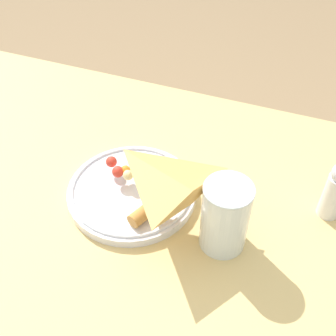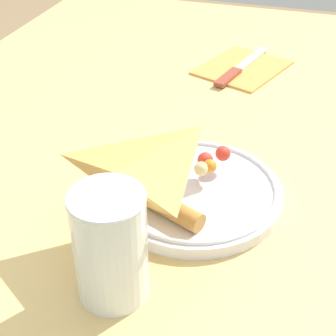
{
  "view_description": "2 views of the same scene",
  "coord_description": "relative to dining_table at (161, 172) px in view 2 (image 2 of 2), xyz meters",
  "views": [
    {
      "loc": [
        -0.4,
        0.35,
        1.29
      ],
      "look_at": [
        -0.22,
        -0.14,
        0.78
      ],
      "focal_mm": 45.0,
      "sensor_mm": 36.0,
      "label": 1
    },
    {
      "loc": [
        -0.67,
        -0.22,
        1.14
      ],
      "look_at": [
        -0.19,
        -0.07,
        0.79
      ],
      "focal_mm": 55.0,
      "sensor_mm": 36.0,
      "label": 2
    }
  ],
  "objects": [
    {
      "name": "napkin_folded",
      "position": [
        0.25,
        -0.09,
        0.09
      ],
      "size": [
        0.2,
        0.19,
        0.0
      ],
      "rotation": [
        0.0,
        0.0,
        -0.36
      ],
      "color": "#E59E4C",
      "rests_on": "dining_table"
    },
    {
      "name": "milk_glass",
      "position": [
        -0.34,
        -0.06,
        0.15
      ],
      "size": [
        0.07,
        0.07,
        0.12
      ],
      "color": "white",
      "rests_on": "dining_table"
    },
    {
      "name": "dining_table",
      "position": [
        0.0,
        0.0,
        0.0
      ],
      "size": [
        1.25,
        0.88,
        0.73
      ],
      "color": "#DBB770",
      "rests_on": "ground_plane"
    },
    {
      "name": "butter_knife",
      "position": [
        0.24,
        -0.08,
        0.1
      ],
      "size": [
        0.21,
        0.07,
        0.01
      ],
      "rotation": [
        0.0,
        0.0,
        -0.26
      ],
      "color": "#99422D",
      "rests_on": "napkin_folded"
    },
    {
      "name": "plate_pizza",
      "position": [
        -0.16,
        -0.1,
        0.11
      ],
      "size": [
        0.23,
        0.23,
        0.05
      ],
      "color": "white",
      "rests_on": "dining_table"
    }
  ]
}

